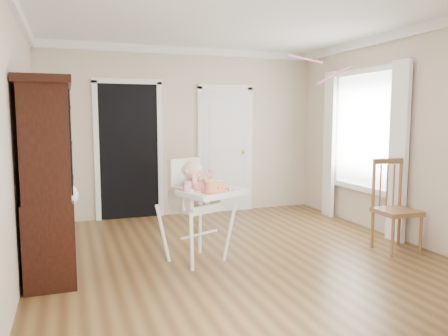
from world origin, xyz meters
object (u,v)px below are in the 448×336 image
object	(u,v)px
high_chair	(196,198)
cake	(215,187)
china_cabinet	(49,179)
sippy_cup	(186,187)
dining_chair	(395,208)

from	to	relation	value
high_chair	cake	size ratio (longest dim) A/B	4.08
china_cabinet	sippy_cup	bearing A→B (deg)	-14.06
cake	china_cabinet	world-z (taller)	china_cabinet
cake	dining_chair	distance (m)	2.25
china_cabinet	cake	bearing A→B (deg)	-13.34
cake	high_chair	bearing A→B (deg)	113.36
high_chair	cake	xyz separation A→B (m)	(0.12, -0.29, 0.15)
cake	sippy_cup	xyz separation A→B (m)	(-0.30, 0.05, 0.01)
china_cabinet	high_chair	bearing A→B (deg)	-3.60
sippy_cup	china_cabinet	xyz separation A→B (m)	(-1.32, 0.33, 0.10)
china_cabinet	dining_chair	distance (m)	3.89
dining_chair	china_cabinet	bearing A→B (deg)	176.05
high_chair	china_cabinet	bearing A→B (deg)	152.16
high_chair	china_cabinet	world-z (taller)	china_cabinet
high_chair	china_cabinet	size ratio (longest dim) A/B	0.59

